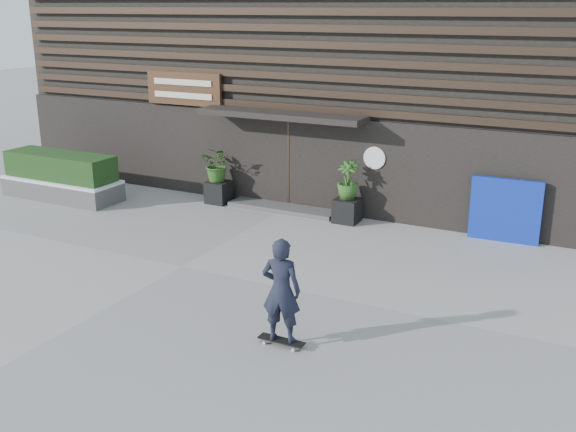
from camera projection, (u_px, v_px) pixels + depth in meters
The scene contains 12 objects.
ground at pixel (181, 267), 14.07m from camera, with size 80.00×80.00×0.00m, color #9E9B96.
entrance_step at pixel (283, 208), 17.95m from camera, with size 3.00×0.80×0.12m, color #474644.
planter_pot_left at pixel (219, 192), 18.54m from camera, with size 0.60×0.60×0.60m, color black.
bamboo_left at pixel (218, 164), 18.31m from camera, with size 0.86×0.75×0.96m, color #2D591E.
planter_pot_right at pixel (347, 210), 16.88m from camera, with size 0.60×0.60×0.60m, color black.
bamboo_right at pixel (348, 180), 16.65m from camera, with size 0.54×0.54×0.96m, color #2D591E.
raised_bed at pixel (63, 189), 19.01m from camera, with size 3.50×1.20×0.50m, color #494947.
snow_layer at pixel (62, 179), 18.92m from camera, with size 3.50×1.20×0.08m, color white.
hedge at pixel (60, 166), 18.81m from camera, with size 3.30×1.00×0.70m, color #193714.
blue_tarp at pixel (505, 210), 15.37m from camera, with size 1.58×0.12×1.48m, color #0C239C.
building at pixel (362, 45), 21.33m from camera, with size 18.00×11.00×8.00m.
skateboarder at pixel (281, 291), 10.54m from camera, with size 0.78×0.51×1.81m.
Camera 1 is at (7.97, -10.64, 5.21)m, focal length 42.18 mm.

